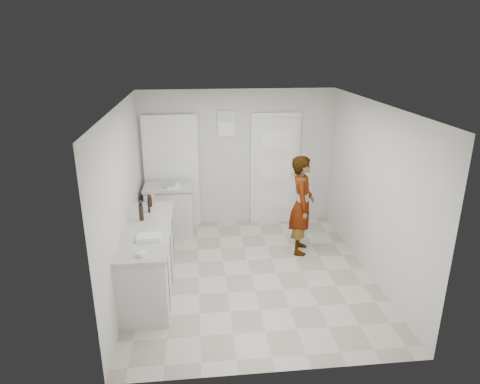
{
  "coord_description": "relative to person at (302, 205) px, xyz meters",
  "views": [
    {
      "loc": [
        -0.75,
        -5.54,
        3.3
      ],
      "look_at": [
        -0.12,
        0.4,
        1.17
      ],
      "focal_mm": 32.0,
      "sensor_mm": 36.0,
      "label": 1
    }
  ],
  "objects": [
    {
      "name": "oil_cruet_a",
      "position": [
        -2.35,
        -0.32,
        0.25
      ],
      "size": [
        0.07,
        0.07,
        0.28
      ],
      "color": "black",
      "rests_on": "main_counter"
    },
    {
      "name": "side_counter",
      "position": [
        -2.15,
        0.87,
        -0.38
      ],
      "size": [
        0.84,
        0.61,
        0.93
      ],
      "color": "silver",
      "rests_on": "ground"
    },
    {
      "name": "ground",
      "position": [
        -0.9,
        -0.68,
        -0.81
      ],
      "size": [
        4.0,
        4.0,
        0.0
      ],
      "primitive_type": "plane",
      "color": "#9F9585",
      "rests_on": "ground"
    },
    {
      "name": "person",
      "position": [
        0.0,
        0.0,
        0.0
      ],
      "size": [
        0.52,
        0.67,
        1.62
      ],
      "primitive_type": "imported",
      "rotation": [
        0.0,
        0.0,
        1.33
      ],
      "color": "silver",
      "rests_on": "ground"
    },
    {
      "name": "main_counter",
      "position": [
        -2.35,
        -0.88,
        -0.38
      ],
      "size": [
        0.64,
        1.96,
        0.93
      ],
      "color": "silver",
      "rests_on": "ground"
    },
    {
      "name": "egg_bowl",
      "position": [
        -2.32,
        -1.68,
        0.14
      ],
      "size": [
        0.12,
        0.12,
        0.05
      ],
      "color": "silver",
      "rests_on": "main_counter"
    },
    {
      "name": "room_shell",
      "position": [
        -1.08,
        1.28,
        0.21
      ],
      "size": [
        4.0,
        4.0,
        4.0
      ],
      "color": "beige",
      "rests_on": "ground"
    },
    {
      "name": "cake_mix_box",
      "position": [
        -2.36,
        0.02,
        0.2
      ],
      "size": [
        0.11,
        0.08,
        0.16
      ],
      "primitive_type": "cube",
      "rotation": [
        0.0,
        0.0,
        0.43
      ],
      "color": "#AA8355",
      "rests_on": "main_counter"
    },
    {
      "name": "papers",
      "position": [
        -2.07,
        0.81,
        0.12
      ],
      "size": [
        0.32,
        0.36,
        0.01
      ],
      "primitive_type": "cube",
      "rotation": [
        0.0,
        0.0,
        0.28
      ],
      "color": "white",
      "rests_on": "side_counter"
    },
    {
      "name": "oil_cruet_b",
      "position": [
        -2.44,
        -0.61,
        0.25
      ],
      "size": [
        0.06,
        0.06,
        0.29
      ],
      "color": "black",
      "rests_on": "main_counter"
    },
    {
      "name": "spice_jar",
      "position": [
        -2.33,
        -0.33,
        0.16
      ],
      "size": [
        0.06,
        0.06,
        0.09
      ],
      "primitive_type": "cylinder",
      "color": "tan",
      "rests_on": "main_counter"
    },
    {
      "name": "baking_dish",
      "position": [
        -2.28,
        -1.24,
        0.14
      ],
      "size": [
        0.31,
        0.22,
        0.05
      ],
      "rotation": [
        0.0,
        0.0,
        0.03
      ],
      "color": "silver",
      "rests_on": "main_counter"
    }
  ]
}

